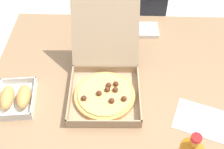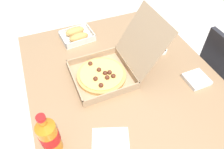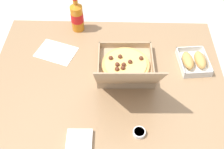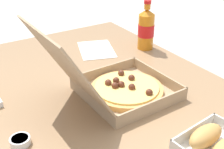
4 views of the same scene
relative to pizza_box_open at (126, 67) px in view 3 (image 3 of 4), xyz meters
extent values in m
plane|color=beige|center=(0.09, 0.06, -0.76)|extent=(10.00, 10.00, 0.00)
cube|color=#997551|center=(0.09, 0.06, -0.06)|extent=(1.20, 0.95, 0.03)
cylinder|color=#B7B7BC|center=(-0.44, -0.34, -0.42)|extent=(0.05, 0.05, 0.69)
cylinder|color=#B7B7BC|center=(0.63, -0.34, -0.42)|extent=(0.05, 0.05, 0.69)
cube|color=tan|center=(0.00, -0.04, -0.04)|extent=(0.30, 0.30, 0.01)
cube|color=tan|center=(0.00, -0.18, -0.02)|extent=(0.29, 0.01, 0.04)
cube|color=tan|center=(-0.14, -0.04, -0.02)|extent=(0.01, 0.29, 0.04)
cube|color=tan|center=(0.14, -0.04, -0.02)|extent=(0.01, 0.29, 0.04)
cube|color=tan|center=(0.00, 0.10, -0.02)|extent=(0.29, 0.01, 0.04)
cube|color=tan|center=(-0.01, 0.18, 0.13)|extent=(0.29, 0.16, 0.25)
cylinder|color=tan|center=(0.00, -0.04, -0.03)|extent=(0.25, 0.25, 0.02)
cylinder|color=#EAC666|center=(0.00, -0.04, -0.02)|extent=(0.22, 0.22, 0.01)
sphere|color=#562819|center=(0.01, -0.02, -0.01)|extent=(0.02, 0.02, 0.02)
sphere|color=#562819|center=(-0.02, -0.04, -0.01)|extent=(0.02, 0.02, 0.02)
sphere|color=#562819|center=(0.02, 0.00, -0.01)|extent=(0.02, 0.02, 0.02)
sphere|color=#562819|center=(-0.08, -0.07, -0.01)|extent=(0.02, 0.02, 0.02)
sphere|color=#562819|center=(0.05, 0.01, -0.01)|extent=(0.02, 0.02, 0.02)
sphere|color=#562819|center=(0.03, -0.08, -0.01)|extent=(0.02, 0.02, 0.02)
sphere|color=#562819|center=(0.04, -0.02, -0.01)|extent=(0.02, 0.02, 0.02)
sphere|color=#562819|center=(0.08, -0.07, -0.01)|extent=(0.02, 0.02, 0.02)
cube|color=white|center=(-0.36, -0.07, -0.04)|extent=(0.17, 0.20, 0.00)
cube|color=silver|center=(-0.35, -0.16, -0.02)|extent=(0.15, 0.02, 0.03)
cube|color=silver|center=(-0.37, 0.02, -0.02)|extent=(0.15, 0.02, 0.03)
cube|color=silver|center=(-0.43, -0.08, -0.02)|extent=(0.02, 0.19, 0.03)
cube|color=silver|center=(-0.29, -0.06, -0.02)|extent=(0.02, 0.19, 0.03)
ellipsoid|color=tan|center=(-0.39, -0.07, -0.01)|extent=(0.07, 0.13, 0.05)
ellipsoid|color=tan|center=(-0.33, -0.07, -0.01)|extent=(0.07, 0.13, 0.05)
cylinder|color=orange|center=(0.28, -0.34, 0.04)|extent=(0.07, 0.07, 0.16)
cone|color=orange|center=(0.28, -0.34, 0.13)|extent=(0.07, 0.07, 0.02)
cylinder|color=orange|center=(0.28, -0.34, 0.15)|extent=(0.03, 0.03, 0.02)
cylinder|color=red|center=(0.28, -0.34, 0.04)|extent=(0.07, 0.07, 0.06)
cube|color=white|center=(0.39, -0.14, -0.04)|extent=(0.25, 0.21, 0.00)
cube|color=white|center=(0.20, 0.40, -0.03)|extent=(0.11, 0.11, 0.02)
cylinder|color=white|center=(-0.06, 0.35, -0.03)|extent=(0.06, 0.06, 0.02)
cylinder|color=#DBBC66|center=(-0.06, 0.35, -0.03)|extent=(0.05, 0.05, 0.01)
camera|label=1|loc=(0.05, -0.75, 0.90)|focal=45.29mm
camera|label=2|loc=(0.70, -0.26, 0.77)|focal=34.08mm
camera|label=3|loc=(0.05, 0.93, 1.04)|focal=43.85mm
camera|label=4|loc=(-0.72, 0.48, 0.51)|focal=47.72mm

